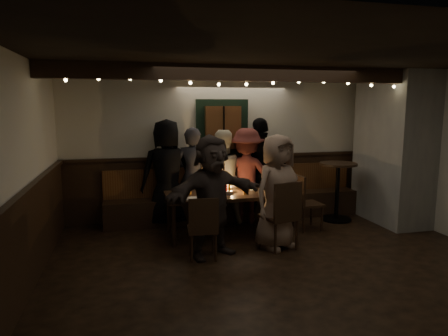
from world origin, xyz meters
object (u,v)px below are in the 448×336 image
object	(u,v)px
chair_near_right	(283,212)
chair_near_left	(203,225)
person_e	(261,169)
person_f	(212,196)
dining_table	(227,197)
high_top	(337,184)
chair_end	(303,199)
person_b	(193,177)
person_c	(221,178)
person_g	(277,192)
person_a	(167,173)
person_d	(247,176)

from	to	relation	value
chair_near_right	chair_near_left	bearing A→B (deg)	-175.10
person_e	person_f	xyz separation A→B (m)	(-1.21, -1.51, -0.08)
chair_near_right	person_e	world-z (taller)	person_e
dining_table	high_top	bearing A→B (deg)	9.41
person_e	high_top	bearing A→B (deg)	157.13
chair_end	person_e	bearing A→B (deg)	123.16
person_b	person_c	size ratio (longest dim) A/B	1.03
high_top	person_g	size ratio (longest dim) A/B	0.63
chair_end	person_b	bearing A→B (deg)	157.08
chair_near_right	person_b	world-z (taller)	person_b
person_a	chair_end	bearing A→B (deg)	155.92
chair_near_left	person_c	bearing A→B (deg)	68.53
dining_table	person_c	bearing A→B (deg)	85.30
person_a	person_c	distance (m)	0.92
dining_table	chair_near_left	size ratio (longest dim) A/B	2.21
person_a	person_d	world-z (taller)	person_a
dining_table	person_e	xyz separation A→B (m)	(0.81, 0.72, 0.29)
person_d	person_b	bearing A→B (deg)	16.36
chair_near_left	person_f	xyz separation A→B (m)	(0.15, 0.14, 0.35)
person_b	person_c	world-z (taller)	person_b
chair_end	person_a	bearing A→B (deg)	159.41
person_d	person_f	distance (m)	1.70
chair_near_left	chair_end	bearing A→B (deg)	26.15
chair_near_left	dining_table	bearing A→B (deg)	58.99
dining_table	high_top	world-z (taller)	high_top
dining_table	person_a	world-z (taller)	person_a
dining_table	person_a	size ratio (longest dim) A/B	1.05
dining_table	person_b	distance (m)	0.85
high_top	chair_near_right	bearing A→B (deg)	-141.96
person_b	person_d	xyz separation A→B (m)	(0.94, -0.07, -0.01)
chair_near_right	person_f	world-z (taller)	person_f
person_a	person_d	distance (m)	1.38
person_b	person_f	xyz separation A→B (m)	(0.02, -1.49, -0.01)
person_e	person_d	bearing A→B (deg)	9.98
dining_table	chair_end	bearing A→B (deg)	-1.14
chair_near_left	person_b	xyz separation A→B (m)	(0.14, 1.64, 0.36)
person_a	dining_table	bearing A→B (deg)	134.01
person_c	person_e	world-z (taller)	person_e
person_d	person_f	bearing A→B (deg)	77.65
person_c	chair_near_left	bearing A→B (deg)	57.48
high_top	person_e	distance (m)	1.39
chair_end	person_g	xyz separation A→B (m)	(-0.73, -0.68, 0.30)
chair_end	person_d	xyz separation A→B (m)	(-0.78, 0.66, 0.31)
person_e	person_f	world-z (taller)	person_e
person_d	person_g	bearing A→B (deg)	112.48
person_d	person_c	bearing A→B (deg)	21.18
dining_table	person_b	size ratio (longest dim) A/B	1.13
chair_near_right	person_d	size ratio (longest dim) A/B	0.60
chair_near_left	high_top	bearing A→B (deg)	25.64
chair_near_right	person_a	size ratio (longest dim) A/B	0.55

